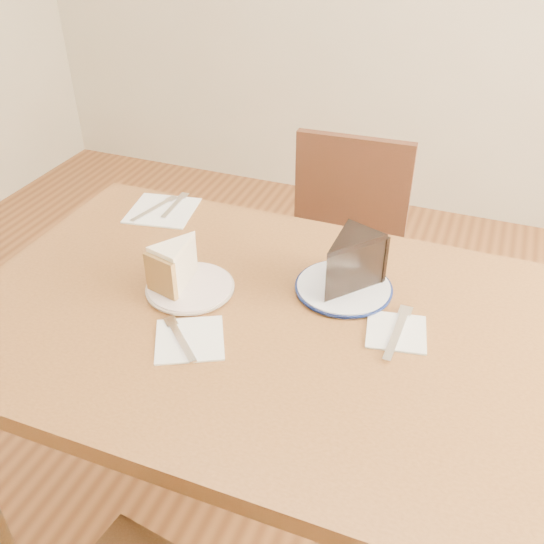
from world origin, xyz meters
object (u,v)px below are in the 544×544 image
(carrot_cake, at_px, (180,264))
(plate_navy, at_px, (344,288))
(table, at_px, (258,351))
(chocolate_cake, at_px, (346,267))
(plate_cream, at_px, (190,288))
(chair_far, at_px, (338,267))

(carrot_cake, bearing_deg, plate_navy, 32.69)
(table, distance_m, chocolate_cake, 0.25)
(plate_navy, distance_m, chocolate_cake, 0.06)
(plate_cream, bearing_deg, plate_navy, 21.24)
(plate_cream, xyz_separation_m, carrot_cake, (-0.02, 0.01, 0.05))
(chair_far, height_order, plate_cream, chair_far)
(chair_far, distance_m, plate_navy, 0.58)
(table, relative_size, carrot_cake, 11.42)
(table, height_order, plate_cream, plate_cream)
(carrot_cake, xyz_separation_m, chocolate_cake, (0.33, 0.10, 0.01))
(plate_cream, bearing_deg, table, -8.32)
(table, xyz_separation_m, chocolate_cake, (0.14, 0.13, 0.16))
(chocolate_cake, bearing_deg, plate_cream, 40.26)
(table, height_order, chair_far, chair_far)
(plate_cream, distance_m, chocolate_cake, 0.33)
(chair_far, bearing_deg, carrot_cake, 69.47)
(carrot_cake, height_order, chocolate_cake, chocolate_cake)
(chocolate_cake, bearing_deg, plate_navy, -48.57)
(table, xyz_separation_m, plate_navy, (0.14, 0.14, 0.10))
(chair_far, xyz_separation_m, plate_cream, (-0.17, -0.60, 0.29))
(table, relative_size, chocolate_cake, 8.79)
(plate_navy, relative_size, chocolate_cake, 1.43)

